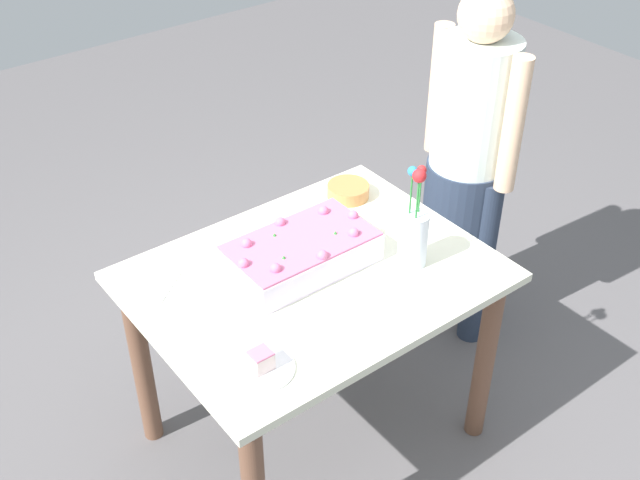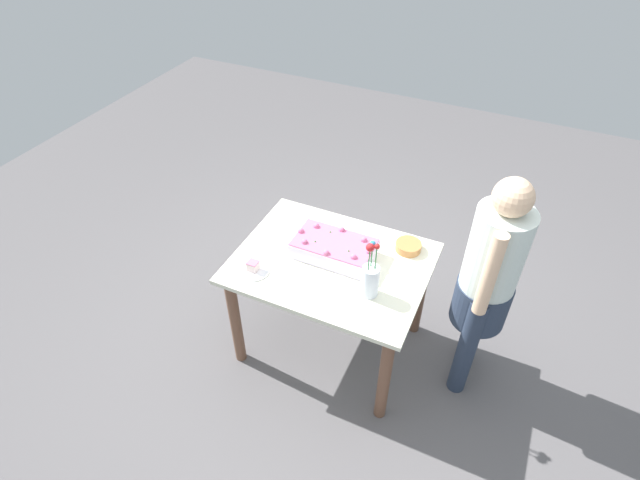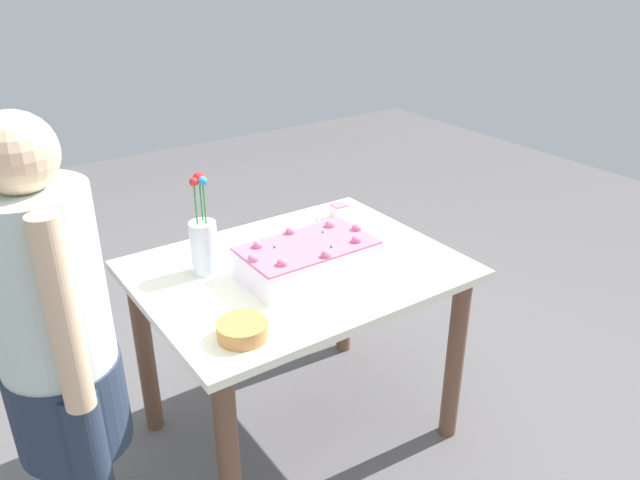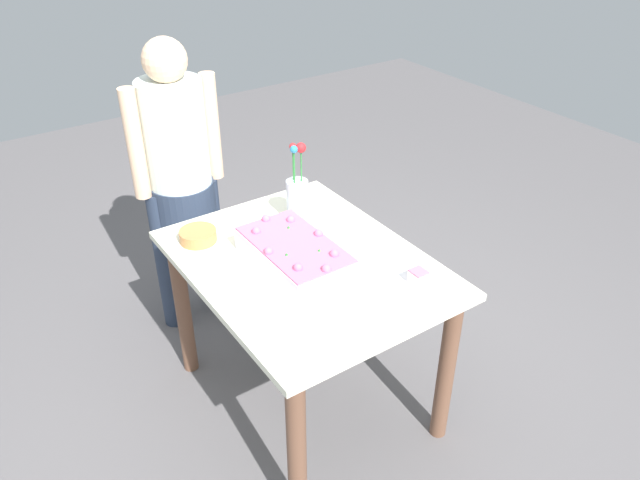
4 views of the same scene
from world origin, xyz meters
The scene contains 8 objects.
ground_plane centered at (0.00, 0.00, 0.00)m, with size 8.00×8.00×0.00m, color #5D595B.
dining_table centered at (0.00, 0.00, 0.63)m, with size 1.13×0.87×0.77m.
sheet_cake centered at (-0.01, 0.05, 0.82)m, with size 0.48×0.27×0.13m.
serving_plate_with_slice centered at (-0.38, -0.26, 0.78)m, with size 0.19×0.19×0.07m.
cake_knife centered at (-0.41, 0.22, 0.77)m, with size 0.20×0.02×0.00m, color silver.
flower_vase centered at (0.29, -0.15, 0.88)m, with size 0.10×0.10×0.37m.
fruit_bowl centered at (0.38, 0.29, 0.79)m, with size 0.16×0.16×0.05m, color #C07E44.
person_standing centered at (0.86, 0.15, 0.85)m, with size 0.31×0.45×1.49m.
Camera 3 is at (1.07, 1.70, 1.83)m, focal length 35.00 mm.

